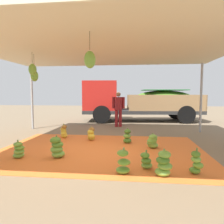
# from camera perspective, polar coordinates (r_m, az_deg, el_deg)

# --- Properties ---
(ground_plane) EXTENTS (40.00, 40.00, 0.00)m
(ground_plane) POSITION_cam_1_polar(r_m,az_deg,el_deg) (8.98, -0.02, -5.48)
(ground_plane) COLOR #7F6B51
(tarp_orange) EXTENTS (5.95, 4.16, 0.01)m
(tarp_orange) POSITION_cam_1_polar(r_m,az_deg,el_deg) (6.08, -3.18, -10.53)
(tarp_orange) COLOR orange
(tarp_orange) RESTS_ON ground
(tent_canopy) EXTENTS (8.00, 7.00, 3.00)m
(tent_canopy) POSITION_cam_1_polar(r_m,az_deg,el_deg) (5.91, -3.73, 17.40)
(tent_canopy) COLOR #9EA0A5
(tent_canopy) RESTS_ON ground
(banana_bunch_0) EXTENTS (0.32, 0.33, 0.47)m
(banana_bunch_0) POSITION_cam_1_polar(r_m,az_deg,el_deg) (5.80, -24.62, -9.72)
(banana_bunch_0) COLOR #6B9E38
(banana_bunch_0) RESTS_ON tarp_orange
(banana_bunch_1) EXTENTS (0.34, 0.33, 0.53)m
(banana_bunch_1) POSITION_cam_1_polar(r_m,az_deg,el_deg) (7.84, -13.32, -5.36)
(banana_bunch_1) COLOR gold
(banana_bunch_1) RESTS_ON tarp_orange
(banana_bunch_2) EXTENTS (0.37, 0.38, 0.54)m
(banana_bunch_2) POSITION_cam_1_polar(r_m,az_deg,el_deg) (4.30, 3.15, -14.00)
(banana_bunch_2) COLOR #60932D
(banana_bunch_2) RESTS_ON tarp_orange
(banana_bunch_3) EXTENTS (0.35, 0.34, 0.42)m
(banana_bunch_3) POSITION_cam_1_polar(r_m,az_deg,el_deg) (4.63, 9.51, -13.39)
(banana_bunch_3) COLOR #75A83D
(banana_bunch_3) RESTS_ON tarp_orange
(banana_bunch_5) EXTENTS (0.47, 0.46, 0.57)m
(banana_bunch_5) POSITION_cam_1_polar(r_m,az_deg,el_deg) (5.48, -15.11, -9.64)
(banana_bunch_5) COLOR #75A83D
(banana_bunch_5) RESTS_ON tarp_orange
(banana_bunch_6) EXTENTS (0.32, 0.32, 0.50)m
(banana_bunch_6) POSITION_cam_1_polar(r_m,az_deg,el_deg) (6.86, 4.30, -6.88)
(banana_bunch_6) COLOR #477523
(banana_bunch_6) RESTS_ON tarp_orange
(banana_bunch_7) EXTENTS (0.29, 0.29, 0.53)m
(banana_bunch_7) POSITION_cam_1_polar(r_m,az_deg,el_deg) (4.60, 22.48, -13.07)
(banana_bunch_7) COLOR #518428
(banana_bunch_7) RESTS_ON tarp_orange
(banana_bunch_8) EXTENTS (0.36, 0.38, 0.50)m
(banana_bunch_8) POSITION_cam_1_polar(r_m,az_deg,el_deg) (7.25, -5.85, -6.18)
(banana_bunch_8) COLOR gold
(banana_bunch_8) RESTS_ON tarp_orange
(banana_bunch_9) EXTENTS (0.39, 0.39, 0.55)m
(banana_bunch_9) POSITION_cam_1_polar(r_m,az_deg,el_deg) (4.31, 14.24, -13.93)
(banana_bunch_9) COLOR #75A83D
(banana_bunch_9) RESTS_ON tarp_orange
(banana_bunch_10) EXTENTS (0.46, 0.44, 0.45)m
(banana_bunch_10) POSITION_cam_1_polar(r_m,az_deg,el_deg) (6.32, 11.26, -8.12)
(banana_bunch_10) COLOR #75A83D
(banana_bunch_10) RESTS_ON tarp_orange
(cargo_truck_main) EXTENTS (7.08, 2.76, 2.40)m
(cargo_truck_main) POSITION_cam_1_polar(r_m,az_deg,el_deg) (12.47, 7.28, 3.07)
(cargo_truck_main) COLOR #2D2D2D
(cargo_truck_main) RESTS_ON ground
(worker_0) EXTENTS (0.64, 0.39, 1.75)m
(worker_0) POSITION_cam_1_polar(r_m,az_deg,el_deg) (10.19, 1.80, 1.54)
(worker_0) COLOR maroon
(worker_0) RESTS_ON ground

